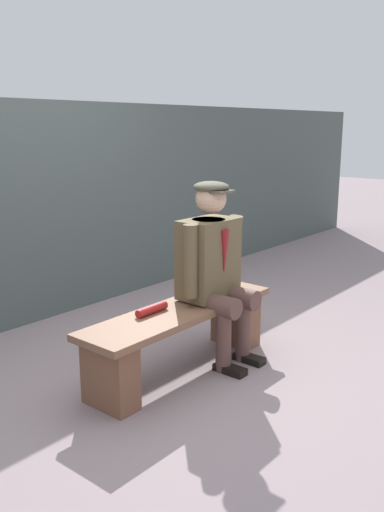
# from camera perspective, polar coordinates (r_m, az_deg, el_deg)

# --- Properties ---
(ground_plane) EXTENTS (30.00, 30.00, 0.00)m
(ground_plane) POSITION_cam_1_polar(r_m,az_deg,el_deg) (4.00, -1.15, -11.77)
(ground_plane) COLOR gray
(bench) EXTENTS (1.63, 0.42, 0.47)m
(bench) POSITION_cam_1_polar(r_m,az_deg,el_deg) (3.88, -1.18, -7.79)
(bench) COLOR brown
(bench) RESTS_ON ground
(seated_man) EXTENTS (0.60, 0.55, 1.32)m
(seated_man) POSITION_cam_1_polar(r_m,az_deg,el_deg) (3.95, 2.28, -0.86)
(seated_man) COLOR brown
(seated_man) RESTS_ON ground
(rolled_magazine) EXTENTS (0.26, 0.06, 0.06)m
(rolled_magazine) POSITION_cam_1_polar(r_m,az_deg,el_deg) (3.72, -4.20, -5.56)
(rolled_magazine) COLOR #B21E1E
(rolled_magazine) RESTS_ON bench
(stadium_wall) EXTENTS (12.00, 0.24, 1.92)m
(stadium_wall) POSITION_cam_1_polar(r_m,az_deg,el_deg) (5.01, -16.69, 4.32)
(stadium_wall) COLOR #495552
(stadium_wall) RESTS_ON ground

